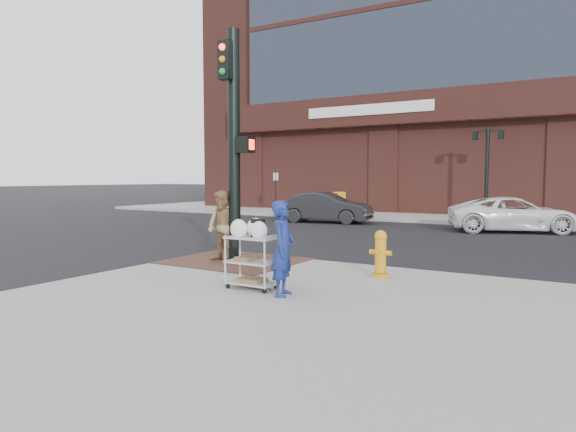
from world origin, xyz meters
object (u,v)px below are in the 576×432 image
Objects in this scene: woman_blue at (283,248)px; sedan_dark at (325,207)px; fire_hydrant at (380,253)px; traffic_signal_pole at (234,139)px; lamp_post at (487,164)px; utility_cart at (252,257)px; minivan_white at (514,214)px; pedestrian_tan at (223,227)px.

sedan_dark is at bearing 10.02° from woman_blue.
fire_hydrant is (0.78, 2.17, -0.30)m from woman_blue.
woman_blue is at bearing -109.65° from fire_hydrant.
sedan_dark is (-3.60, 11.38, -2.16)m from traffic_signal_pole.
lamp_post is at bearing -14.19° from woman_blue.
utility_cart is (1.86, -2.00, -2.15)m from traffic_signal_pole.
lamp_post is 0.80× the size of traffic_signal_pole.
utility_cart reaches higher than fire_hydrant.
sedan_dark is at bearing 69.49° from minivan_white.
traffic_signal_pole reaches higher than utility_cart.
sedan_dark is (-6.08, -3.85, -1.94)m from lamp_post.
sedan_dark is at bearing 112.21° from utility_cart.
fire_hydrant is at bearing -34.15° from woman_blue.
fire_hydrant is at bearing -157.27° from sedan_dark.
traffic_signal_pole is at bearing -171.17° from sedan_dark.
traffic_signal_pole is 1.08× the size of minivan_white.
fire_hydrant is (-0.79, -11.49, -0.04)m from minivan_white.
pedestrian_tan reaches higher than woman_blue.
sedan_dark reaches higher than utility_cart.
woman_blue is (2.57, -2.15, -1.93)m from traffic_signal_pole.
pedestrian_tan is 2.82m from utility_cart.
pedestrian_tan is 0.38× the size of sedan_dark.
sedan_dark is at bearing 107.56° from traffic_signal_pole.
lamp_post is 0.86× the size of minivan_white.
utility_cart is (-0.61, -17.23, -1.93)m from lamp_post.
lamp_post reaches higher than minivan_white.
utility_cart is at bearing -33.20° from pedestrian_tan.
woman_blue is 0.32× the size of minivan_white.
sedan_dark is 13.31m from fire_hydrant.
minivan_white is at bearing -65.86° from lamp_post.
traffic_signal_pole reaches higher than lamp_post.
lamp_post is at bearing -66.41° from sedan_dark.
lamp_post is 2.67× the size of woman_blue.
pedestrian_tan reaches higher than utility_cart.
utility_cart is at bearing 148.92° from minivan_white.
minivan_white is 11.52m from fire_hydrant.
utility_cart is 1.33× the size of fire_hydrant.
lamp_post is 4.52× the size of fire_hydrant.
lamp_post is 2.54× the size of pedestrian_tan.
woman_blue is at bearing -27.26° from pedestrian_tan.
traffic_signal_pole is 5.65× the size of fire_hydrant.
woman_blue is 1.27× the size of utility_cart.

